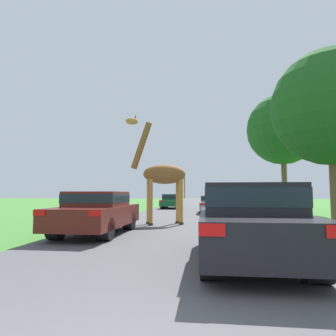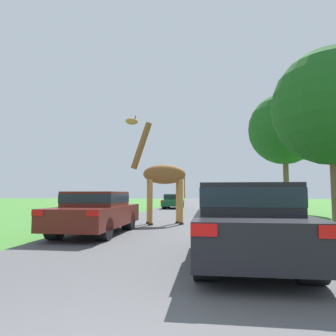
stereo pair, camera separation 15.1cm
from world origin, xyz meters
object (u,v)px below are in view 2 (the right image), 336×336
car_far_ahead (96,211)px  giraffe_near_road (162,174)px  tree_left_edge (332,107)px  tree_centre_back (284,129)px  car_queue_right (173,201)px  car_queue_left (215,203)px  car_lead_maroon (246,221)px

car_far_ahead → giraffe_near_road: bearing=63.9°
tree_left_edge → tree_centre_back: (-0.18, 8.10, 0.69)m
car_queue_right → giraffe_near_road: bearing=-85.4°
car_queue_left → car_far_ahead: car_far_ahead is taller
car_lead_maroon → tree_left_edge: 10.86m
car_lead_maroon → car_queue_right: 22.17m
car_queue_right → tree_centre_back: bearing=-30.7°
car_queue_left → tree_centre_back: tree_centre_back is taller
giraffe_near_road → car_lead_maroon: 7.80m
car_far_ahead → tree_left_edge: 11.70m
car_far_ahead → car_lead_maroon: bearing=-38.8°
car_queue_left → tree_left_edge: 9.87m
car_queue_left → tree_left_edge: tree_left_edge is taller
car_queue_right → tree_left_edge: (9.09, -13.38, 4.72)m
car_queue_right → car_queue_left: bearing=-60.7°
car_lead_maroon → tree_centre_back: bearing=73.5°
car_far_ahead → tree_left_edge: (9.62, 4.78, 4.65)m
car_queue_left → tree_left_edge: (5.37, -6.78, 4.75)m
car_queue_left → car_lead_maroon: bearing=-88.9°
car_lead_maroon → car_queue_left: car_lead_maroon is taller
car_queue_left → tree_centre_back: 7.63m
giraffe_near_road → car_far_ahead: (-1.71, -3.49, -1.47)m
car_lead_maroon → car_far_ahead: size_ratio=0.96×
giraffe_near_road → car_queue_left: (2.54, 8.07, -1.57)m
car_queue_left → tree_left_edge: size_ratio=0.50×
car_queue_left → car_far_ahead: bearing=-110.2°
car_queue_right → tree_centre_back: size_ratio=0.50×
tree_centre_back → tree_left_edge: bearing=-88.7°
car_lead_maroon → tree_centre_back: size_ratio=0.50×
tree_left_edge → tree_centre_back: bearing=91.3°
tree_centre_back → car_lead_maroon: bearing=-106.5°
car_queue_left → car_far_ahead: size_ratio=0.91×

